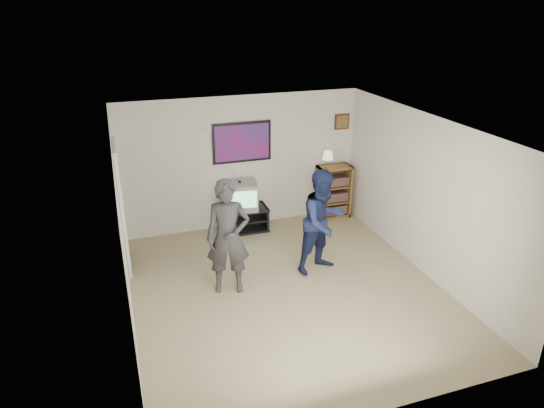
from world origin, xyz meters
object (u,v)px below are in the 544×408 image
media_stand (243,219)px  crt_television (240,196)px  person_short (323,222)px  person_tall (228,237)px  bookshelf (333,192)px

media_stand → crt_television: crt_television is taller
crt_television → person_short: 1.99m
media_stand → person_tall: size_ratio=0.52×
media_stand → bookshelf: 1.90m
crt_television → person_short: bearing=-55.8°
media_stand → bookshelf: bearing=2.4°
crt_television → person_tall: (-0.69, -1.91, 0.16)m
media_stand → person_tall: bearing=-110.3°
bookshelf → person_tall: bearing=-143.2°
media_stand → person_tall: person_tall is taller
bookshelf → person_short: bearing=-120.0°
person_tall → person_short: bearing=17.9°
person_tall → person_short: 1.56m
media_stand → bookshelf: size_ratio=0.86×
media_stand → bookshelf: bookshelf is taller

